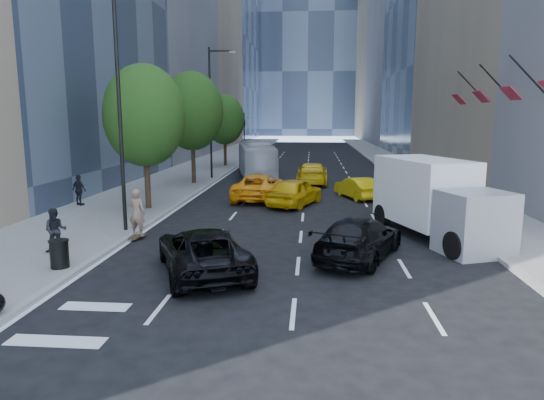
# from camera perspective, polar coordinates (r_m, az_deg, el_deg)

# --- Properties ---
(ground) EXTENTS (160.00, 160.00, 0.00)m
(ground) POSITION_cam_1_polar(r_m,az_deg,el_deg) (16.46, -0.44, -7.65)
(ground) COLOR black
(ground) RESTS_ON ground
(sidewalk_left) EXTENTS (6.00, 120.00, 0.15)m
(sidewalk_left) POSITION_cam_1_polar(r_m,az_deg,el_deg) (47.07, -8.10, 3.76)
(sidewalk_left) COLOR slate
(sidewalk_left) RESTS_ON ground
(sidewalk_right) EXTENTS (4.00, 120.00, 0.15)m
(sidewalk_right) POSITION_cam_1_polar(r_m,az_deg,el_deg) (46.69, 15.33, 3.47)
(sidewalk_right) COLOR slate
(sidewalk_right) RESTS_ON ground
(tower_right_far) EXTENTS (20.00, 24.00, 50.00)m
(tower_right_far) POSITION_cam_1_polar(r_m,az_deg,el_deg) (117.22, 15.68, 19.30)
(tower_right_far) COLOR #7D6C57
(tower_right_far) RESTS_ON ground
(lamp_near) EXTENTS (2.13, 0.22, 10.00)m
(lamp_near) POSITION_cam_1_polar(r_m,az_deg,el_deg) (21.13, -17.14, 11.75)
(lamp_near) COLOR black
(lamp_near) RESTS_ON sidewalk_left
(lamp_far) EXTENTS (2.13, 0.22, 10.00)m
(lamp_far) POSITION_cam_1_polar(r_m,az_deg,el_deg) (38.44, -7.01, 11.03)
(lamp_far) COLOR black
(lamp_far) RESTS_ON sidewalk_left
(tree_near) EXTENTS (4.20, 4.20, 7.46)m
(tree_near) POSITION_cam_1_polar(r_m,az_deg,el_deg) (26.11, -14.76, 9.55)
(tree_near) COLOR black
(tree_near) RESTS_ON sidewalk_left
(tree_mid) EXTENTS (4.50, 4.50, 7.99)m
(tree_mid) POSITION_cam_1_polar(r_m,az_deg,el_deg) (35.70, -9.39, 10.27)
(tree_mid) COLOR black
(tree_mid) RESTS_ON sidewalk_left
(tree_far) EXTENTS (3.90, 3.90, 6.92)m
(tree_far) POSITION_cam_1_polar(r_m,az_deg,el_deg) (48.41, -5.59, 9.37)
(tree_far) COLOR black
(tree_far) RESTS_ON sidewalk_left
(traffic_signal) EXTENTS (2.48, 0.53, 5.20)m
(traffic_signal) POSITION_cam_1_polar(r_m,az_deg,el_deg) (56.19, -3.30, 9.06)
(traffic_signal) COLOR black
(traffic_signal) RESTS_ON sidewalk_left
(facade_flags) EXTENTS (1.85, 13.30, 2.05)m
(facade_flags) POSITION_cam_1_polar(r_m,az_deg,el_deg) (27.27, 25.03, 11.52)
(facade_flags) COLOR black
(facade_flags) RESTS_ON ground
(skateboarder) EXTENTS (0.79, 0.59, 1.95)m
(skateboarder) POSITION_cam_1_polar(r_m,az_deg,el_deg) (20.31, -15.60, -1.82)
(skateboarder) COLOR #846B52
(skateboarder) RESTS_ON ground
(black_sedan_lincoln) EXTENTS (4.23, 5.77, 1.46)m
(black_sedan_lincoln) POSITION_cam_1_polar(r_m,az_deg,el_deg) (15.61, -8.15, -5.94)
(black_sedan_lincoln) COLOR black
(black_sedan_lincoln) RESTS_ON ground
(black_sedan_mercedes) EXTENTS (3.86, 5.46, 1.47)m
(black_sedan_mercedes) POSITION_cam_1_polar(r_m,az_deg,el_deg) (17.24, 10.23, -4.46)
(black_sedan_mercedes) COLOR black
(black_sedan_mercedes) RESTS_ON ground
(taxi_a) EXTENTS (3.38, 4.99, 1.58)m
(taxi_a) POSITION_cam_1_polar(r_m,az_deg,el_deg) (27.12, 2.74, 0.99)
(taxi_a) COLOR gold
(taxi_a) RESTS_ON ground
(taxi_b) EXTENTS (2.70, 4.17, 1.30)m
(taxi_b) POSITION_cam_1_polar(r_m,az_deg,el_deg) (29.99, 10.01, 1.42)
(taxi_b) COLOR gold
(taxi_b) RESTS_ON ground
(taxi_c) EXTENTS (2.95, 5.75, 1.55)m
(taxi_c) POSITION_cam_1_polar(r_m,az_deg,el_deg) (29.11, -1.53, 1.57)
(taxi_c) COLOR #FF9B0D
(taxi_c) RESTS_ON ground
(taxi_d) EXTENTS (2.30, 5.45, 1.57)m
(taxi_d) POSITION_cam_1_polar(r_m,az_deg,el_deg) (36.06, 4.76, 3.15)
(taxi_d) COLOR yellow
(taxi_d) RESTS_ON ground
(city_bus) EXTENTS (4.42, 10.75, 2.92)m
(city_bus) POSITION_cam_1_polar(r_m,az_deg,el_deg) (40.31, -1.87, 4.84)
(city_bus) COLOR silver
(city_bus) RESTS_ON ground
(box_truck) EXTENTS (4.46, 7.08, 3.19)m
(box_truck) POSITION_cam_1_polar(r_m,az_deg,el_deg) (20.82, 18.71, 0.12)
(box_truck) COLOR white
(box_truck) RESTS_ON ground
(pedestrian_a) EXTENTS (0.93, 0.83, 1.58)m
(pedestrian_a) POSITION_cam_1_polar(r_m,az_deg,el_deg) (18.89, -24.12, -3.28)
(pedestrian_a) COLOR black
(pedestrian_a) RESTS_ON sidewalk_left
(pedestrian_b) EXTENTS (1.06, 0.77, 1.67)m
(pedestrian_b) POSITION_cam_1_polar(r_m,az_deg,el_deg) (28.37, -21.74, 1.09)
(pedestrian_b) COLOR black
(pedestrian_b) RESTS_ON sidewalk_left
(trash_can) EXTENTS (0.58, 0.58, 0.87)m
(trash_can) POSITION_cam_1_polar(r_m,az_deg,el_deg) (17.01, -23.73, -5.88)
(trash_can) COLOR black
(trash_can) RESTS_ON sidewalk_left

